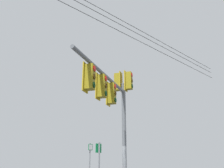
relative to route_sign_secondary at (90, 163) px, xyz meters
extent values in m
cylinder|color=slate|center=(-1.31, -3.95, 1.06)|extent=(0.20, 0.20, 5.58)
cylinder|color=slate|center=(-3.68, -5.00, 3.41)|extent=(4.80, 2.22, 0.14)
cube|color=olive|center=(-1.19, -4.23, 3.96)|extent=(0.40, 0.40, 0.90)
cube|color=#B29319|center=(-1.26, -4.07, 3.96)|extent=(0.42, 0.21, 1.04)
cylinder|color=red|center=(-1.12, -4.38, 4.26)|extent=(0.20, 0.11, 0.20)
cylinder|color=#3C2703|center=(-1.12, -4.38, 3.96)|extent=(0.20, 0.11, 0.20)
cylinder|color=black|center=(-1.12, -4.38, 3.66)|extent=(0.20, 0.11, 0.20)
cube|color=olive|center=(-1.43, -3.68, 3.96)|extent=(0.40, 0.40, 0.90)
cube|color=#B29319|center=(-1.36, -3.83, 3.96)|extent=(0.42, 0.21, 1.04)
cylinder|color=red|center=(-1.50, -3.53, 4.26)|extent=(0.20, 0.11, 0.20)
cylinder|color=#3C2703|center=(-1.50, -3.53, 3.96)|extent=(0.20, 0.11, 0.20)
cylinder|color=black|center=(-1.50, -3.53, 3.66)|extent=(0.20, 0.11, 0.20)
cube|color=olive|center=(-2.86, -4.64, 2.86)|extent=(0.40, 0.40, 0.90)
cube|color=#B29319|center=(-2.93, -4.48, 2.86)|extent=(0.42, 0.22, 1.04)
cylinder|color=red|center=(-2.79, -4.79, 3.16)|extent=(0.19, 0.11, 0.20)
cylinder|color=#3C2703|center=(-2.79, -4.79, 2.86)|extent=(0.19, 0.11, 0.20)
cylinder|color=black|center=(-2.79, -4.79, 2.56)|extent=(0.19, 0.11, 0.20)
cube|color=olive|center=(-3.86, -5.08, 2.86)|extent=(0.40, 0.40, 0.90)
cube|color=#B29319|center=(-3.94, -4.93, 2.86)|extent=(0.42, 0.22, 1.04)
cylinder|color=red|center=(-3.79, -5.23, 3.16)|extent=(0.19, 0.11, 0.20)
cylinder|color=#3C2703|center=(-3.79, -5.23, 2.86)|extent=(0.19, 0.11, 0.20)
cylinder|color=black|center=(-3.79, -5.23, 2.56)|extent=(0.19, 0.11, 0.20)
cube|color=olive|center=(-4.87, -5.53, 2.86)|extent=(0.40, 0.40, 0.90)
cube|color=#B29319|center=(-4.94, -5.37, 2.86)|extent=(0.41, 0.23, 1.04)
cylinder|color=red|center=(-4.79, -5.67, 3.16)|extent=(0.19, 0.12, 0.20)
cylinder|color=#3C2703|center=(-4.79, -5.67, 2.86)|extent=(0.19, 0.12, 0.20)
cylinder|color=black|center=(-4.79, -5.67, 2.56)|extent=(0.19, 0.12, 0.20)
cube|color=#0C7238|center=(-3.31, -4.35, 0.59)|extent=(0.29, 0.03, 0.34)
cube|color=white|center=(-3.31, -4.33, 0.59)|extent=(0.23, 0.01, 0.28)
cylinder|color=slate|center=(0.00, 0.01, -0.29)|extent=(0.07, 0.07, 2.88)
cube|color=#0C7238|center=(0.00, -0.03, 0.91)|extent=(0.33, 0.03, 0.38)
cube|color=white|center=(0.00, -0.04, 0.91)|extent=(0.27, 0.01, 0.32)
cylinder|color=black|center=(-0.51, -4.04, 6.77)|extent=(17.53, 1.95, 0.78)
cylinder|color=black|center=(-0.51, -4.04, 7.22)|extent=(17.53, 1.95, 0.78)
cylinder|color=black|center=(-0.51, -4.04, 7.54)|extent=(17.53, 1.95, 0.78)
camera|label=1|loc=(-9.69, -11.24, 0.13)|focal=36.86mm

